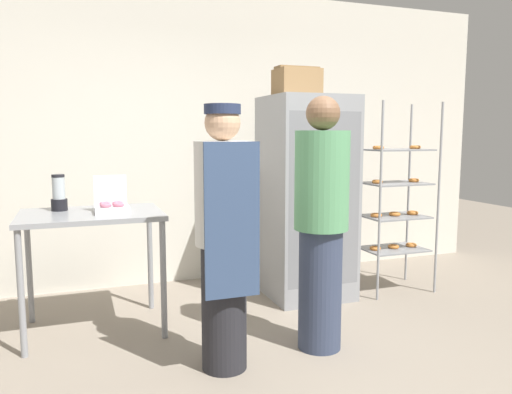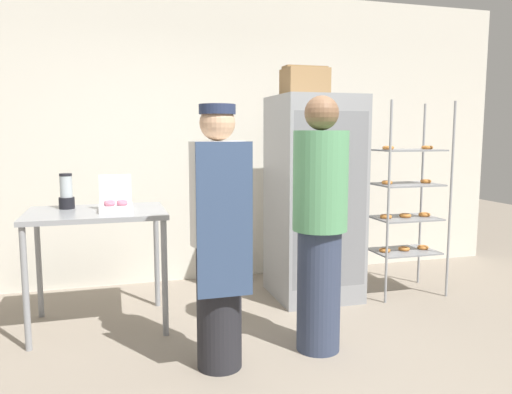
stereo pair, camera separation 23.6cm
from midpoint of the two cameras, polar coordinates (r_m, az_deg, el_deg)
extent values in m
plane|color=gray|center=(3.21, 7.11, -20.23)|extent=(14.00, 14.00, 0.00)
cube|color=silver|center=(5.11, -3.24, 6.79)|extent=(6.40, 0.12, 2.88)
cube|color=gray|center=(4.54, 8.08, -0.10)|extent=(0.72, 0.73, 1.81)
cube|color=gray|center=(4.22, 10.07, -0.45)|extent=(0.67, 0.02, 1.48)
cylinder|color=silver|center=(4.10, 7.75, -0.24)|extent=(0.02, 0.02, 0.89)
cylinder|color=#93969B|center=(4.46, 16.37, -0.74)|extent=(0.02, 0.02, 1.76)
cylinder|color=#93969B|center=(4.83, 22.67, -0.42)|extent=(0.02, 0.02, 1.76)
cylinder|color=#93969B|center=(4.83, 13.59, -0.06)|extent=(0.02, 0.02, 1.76)
cylinder|color=#93969B|center=(5.17, 19.64, 0.19)|extent=(0.02, 0.02, 1.76)
cube|color=gray|center=(4.90, 17.90, -5.92)|extent=(0.58, 0.40, 0.01)
torus|color=orange|center=(4.79, 15.89, -5.87)|extent=(0.10, 0.10, 0.03)
torus|color=orange|center=(4.90, 17.91, -5.66)|extent=(0.10, 0.10, 0.03)
torus|color=orange|center=(5.01, 19.83, -5.45)|extent=(0.10, 0.10, 0.03)
cube|color=gray|center=(4.84, 18.04, -2.31)|extent=(0.58, 0.40, 0.01)
torus|color=orange|center=(4.73, 16.03, -2.17)|extent=(0.11, 0.11, 0.03)
torus|color=orange|center=(4.84, 18.05, -2.03)|extent=(0.11, 0.11, 0.03)
torus|color=orange|center=(4.95, 19.99, -1.90)|extent=(0.11, 0.11, 0.03)
cube|color=gray|center=(4.80, 18.19, 1.37)|extent=(0.58, 0.40, 0.01)
torus|color=orange|center=(4.69, 16.16, 1.60)|extent=(0.10, 0.10, 0.03)
torus|color=orange|center=(4.92, 20.15, 1.69)|extent=(0.10, 0.10, 0.03)
cube|color=gray|center=(4.78, 18.34, 5.11)|extent=(0.58, 0.40, 0.01)
torus|color=orange|center=(4.67, 16.29, 5.42)|extent=(0.10, 0.10, 0.03)
torus|color=orange|center=(4.90, 20.31, 5.33)|extent=(0.10, 0.10, 0.03)
cube|color=gray|center=(3.92, -16.16, -1.78)|extent=(1.01, 0.74, 0.04)
cylinder|color=gray|center=(3.72, -23.20, -9.68)|extent=(0.04, 0.04, 0.87)
cylinder|color=gray|center=(3.72, -8.59, -9.17)|extent=(0.04, 0.04, 0.87)
cylinder|color=gray|center=(4.36, -22.16, -7.19)|extent=(0.04, 0.04, 0.87)
cylinder|color=gray|center=(4.36, -9.77, -6.76)|extent=(0.04, 0.04, 0.87)
cube|color=white|center=(3.83, -14.02, -1.25)|extent=(0.24, 0.22, 0.05)
cube|color=white|center=(3.93, -14.15, 0.93)|extent=(0.24, 0.01, 0.22)
torus|color=#C66B84|center=(3.79, -14.70, -0.78)|extent=(0.08, 0.08, 0.03)
torus|color=#C66B84|center=(3.79, -13.33, -0.73)|extent=(0.08, 0.08, 0.03)
torus|color=#C66B84|center=(3.87, -14.74, -0.61)|extent=(0.08, 0.08, 0.03)
torus|color=#C66B84|center=(3.87, -13.39, -0.57)|extent=(0.08, 0.08, 0.03)
cylinder|color=black|center=(4.08, -19.28, -0.65)|extent=(0.12, 0.12, 0.09)
cylinder|color=#B2BCC1|center=(4.07, -19.35, 1.11)|extent=(0.09, 0.09, 0.16)
cylinder|color=black|center=(4.06, -19.41, 2.41)|extent=(0.09, 0.09, 0.02)
cube|color=#937047|center=(4.53, 7.11, 12.87)|extent=(0.37, 0.30, 0.24)
cube|color=olive|center=(4.55, 7.14, 14.48)|extent=(0.38, 0.16, 0.02)
cylinder|color=#232328|center=(3.22, -2.09, -12.37)|extent=(0.28, 0.28, 0.80)
cylinder|color=silver|center=(3.05, -2.16, 0.44)|extent=(0.35, 0.35, 0.63)
sphere|color=tan|center=(3.03, -2.19, 8.46)|extent=(0.22, 0.22, 0.22)
cube|color=#33476B|center=(2.89, -1.25, -2.74)|extent=(0.33, 0.02, 0.91)
cylinder|color=#232D4C|center=(3.03, -2.20, 10.00)|extent=(0.22, 0.22, 0.06)
cylinder|color=#333D56|center=(3.50, 9.14, -10.51)|extent=(0.30, 0.30, 0.84)
cylinder|color=#569966|center=(3.35, 9.40, 1.82)|extent=(0.37, 0.37, 0.66)
sphere|color=brown|center=(3.34, 9.56, 9.45)|extent=(0.23, 0.23, 0.23)
camera|label=1|loc=(0.12, -88.08, 0.24)|focal=35.00mm
camera|label=2|loc=(0.12, 91.92, -0.24)|focal=35.00mm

